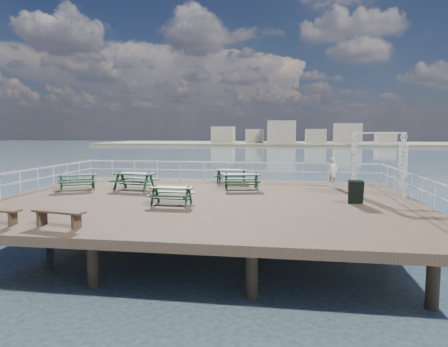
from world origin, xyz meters
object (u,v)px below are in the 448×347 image
at_px(picnic_table_b, 231,173).
at_px(picnic_table_e, 172,192).
at_px(person, 333,173).
at_px(picnic_table_d, 134,178).
at_px(flat_bench_far, 59,215).
at_px(picnic_table_c, 241,178).
at_px(picnic_table_a, 77,179).
at_px(trellis_arbor, 378,167).

distance_m(picnic_table_b, picnic_table_e, 7.34).
bearing_deg(person, picnic_table_d, 151.82).
bearing_deg(flat_bench_far, picnic_table_d, 105.67).
bearing_deg(picnic_table_c, picnic_table_a, 178.96).
xyz_separation_m(picnic_table_a, flat_bench_far, (3.43, -7.34, -0.18)).
height_order(picnic_table_d, picnic_table_e, picnic_table_d).
xyz_separation_m(picnic_table_d, picnic_table_e, (3.00, -3.68, -0.10)).
xyz_separation_m(picnic_table_a, picnic_table_b, (7.21, 4.00, -0.02)).
bearing_deg(picnic_table_c, trellis_arbor, -18.58).
xyz_separation_m(picnic_table_c, flat_bench_far, (-4.65, -8.73, -0.19)).
distance_m(picnic_table_d, person, 10.24).
xyz_separation_m(picnic_table_c, picnic_table_d, (-5.29, -0.91, 0.05)).
xyz_separation_m(picnic_table_b, person, (5.51, -1.04, 0.23)).
relative_size(picnic_table_a, picnic_table_c, 1.11).
bearing_deg(picnic_table_c, picnic_table_d, 178.95).
distance_m(flat_bench_far, person, 13.88).
distance_m(picnic_table_d, trellis_arbor, 11.65).
relative_size(picnic_table_c, picnic_table_d, 0.95).
bearing_deg(picnic_table_b, picnic_table_c, -72.42).
height_order(picnic_table_b, picnic_table_d, picnic_table_d).
bearing_deg(trellis_arbor, flat_bench_far, -143.40).
distance_m(picnic_table_a, picnic_table_c, 8.20).
xyz_separation_m(picnic_table_b, picnic_table_e, (-1.42, -7.20, -0.03)).
relative_size(picnic_table_a, flat_bench_far, 1.27).
relative_size(picnic_table_c, picnic_table_e, 1.24).
xyz_separation_m(picnic_table_c, person, (4.65, 1.57, 0.20)).
bearing_deg(picnic_table_b, trellis_arbor, -26.46).
bearing_deg(person, picnic_table_a, 150.90).
xyz_separation_m(picnic_table_a, picnic_table_e, (5.79, -3.20, -0.04)).
distance_m(trellis_arbor, person, 3.01).
bearing_deg(picnic_table_c, picnic_table_e, -127.30).
height_order(trellis_arbor, person, trellis_arbor).
bearing_deg(flat_bench_far, picnic_table_e, 71.30).
bearing_deg(picnic_table_d, picnic_table_c, 18.46).
bearing_deg(picnic_table_d, picnic_table_b, 47.17).
height_order(picnic_table_c, picnic_table_d, picnic_table_d).
xyz_separation_m(flat_bench_far, person, (9.30, 10.30, 0.39)).
bearing_deg(person, flat_bench_far, -174.26).
bearing_deg(trellis_arbor, picnic_table_d, -178.76).
bearing_deg(picnic_table_e, picnic_table_b, 79.22).
bearing_deg(person, picnic_table_b, 127.15).
relative_size(picnic_table_d, trellis_arbor, 0.76).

